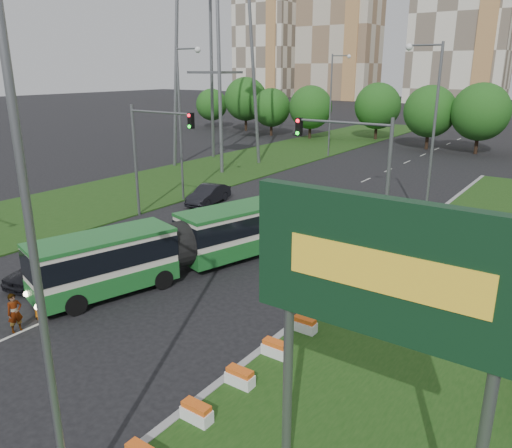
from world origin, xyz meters
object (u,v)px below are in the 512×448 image
Objects in this scene: billboard at (384,285)px; pedestrian at (15,313)px; traffic_mast_median at (360,166)px; car_left_near at (44,268)px; car_left_far at (208,195)px; traffic_mast_left at (150,145)px; articulated_bus at (185,242)px; shopping_trolley at (40,313)px.

billboard is 4.75× the size of pedestrian.
pedestrian is at bearing -116.76° from traffic_mast_median.
car_left_near is 2.55× the size of pedestrian.
car_left_far is at bearing 163.22° from traffic_mast_median.
pedestrian is at bearing -64.01° from traffic_mast_left.
traffic_mast_median reaches higher than pedestrian.
articulated_bus is at bearing -1.36° from pedestrian.
billboard is 16.75m from shopping_trolley.
articulated_bus reaches higher than shopping_trolley.
car_left_near is at bearing 51.62° from pedestrian.
car_left_far is (-22.08, 20.41, -5.41)m from billboard.
billboard and traffic_mast_median have the same top height.
pedestrian is at bearing -69.07° from shopping_trolley.
car_left_far reaches higher than car_left_near.
traffic_mast_left is 16.11m from shopping_trolley.
pedestrian is at bearing -54.13° from car_left_near.
articulated_bus is at bearing -134.03° from traffic_mast_median.
articulated_bus reaches higher than car_left_far.
pedestrian is at bearing 179.14° from billboard.
articulated_bus reaches higher than pedestrian.
articulated_bus is 7.96m from shopping_trolley.
traffic_mast_median is 13.64× the size of shopping_trolley.
billboard is 13.64× the size of shopping_trolley.
car_left_far is 21.25m from pedestrian.
traffic_mast_left is 17.04m from pedestrian.
traffic_mast_median is 17.47m from shopping_trolley.
billboard is 1.86× the size of car_left_near.
billboard is 17.68m from traffic_mast_median.
car_left_far is at bearing 84.21° from traffic_mast_left.
traffic_mast_median reaches higher than shopping_trolley.
traffic_mast_median is 17.38m from car_left_near.
articulated_bus is (-6.66, -6.89, -3.75)m from traffic_mast_median.
shopping_trolley is at bearing 16.43° from pedestrian.
pedestrian reaches higher than shopping_trolley.
pedestrian is (7.20, -14.77, -4.51)m from traffic_mast_left.
car_left_near is (-11.60, -12.09, -4.62)m from traffic_mast_median.
articulated_bus is 3.70× the size of car_left_near.
car_left_far is at bearing 137.25° from billboard.
billboard is 30.55m from car_left_far.
articulated_bus is at bearing 90.47° from shopping_trolley.
articulated_bus is (-14.13, 9.12, -4.56)m from billboard.
traffic_mast_left is at bearing 32.92° from pedestrian.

